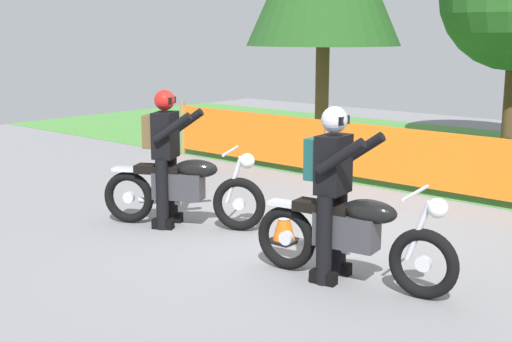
{
  "coord_description": "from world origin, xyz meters",
  "views": [
    {
      "loc": [
        4.63,
        -6.36,
        2.36
      ],
      "look_at": [
        -0.11,
        -1.02,
        0.9
      ],
      "focal_mm": 47.52,
      "sensor_mm": 36.0,
      "label": 1
    }
  ],
  "objects_px": {
    "motorcycle_trailing": "(184,189)",
    "rider_lead": "(332,184)",
    "motorcycle_lead": "(353,235)",
    "traffic_cone": "(284,220)",
    "rider_trailing": "(165,150)"
  },
  "relations": [
    {
      "from": "motorcycle_trailing",
      "to": "rider_lead",
      "type": "bearing_deg",
      "value": -34.54
    },
    {
      "from": "motorcycle_lead",
      "to": "motorcycle_trailing",
      "type": "distance_m",
      "value": 2.65
    },
    {
      "from": "rider_lead",
      "to": "traffic_cone",
      "type": "xyz_separation_m",
      "value": [
        -1.08,
        0.61,
        -0.69
      ]
    },
    {
      "from": "motorcycle_lead",
      "to": "traffic_cone",
      "type": "height_order",
      "value": "motorcycle_lead"
    },
    {
      "from": "motorcycle_trailing",
      "to": "traffic_cone",
      "type": "relative_size",
      "value": 3.6
    },
    {
      "from": "motorcycle_lead",
      "to": "motorcycle_trailing",
      "type": "xyz_separation_m",
      "value": [
        -2.64,
        0.25,
        0.0
      ]
    },
    {
      "from": "rider_lead",
      "to": "traffic_cone",
      "type": "relative_size",
      "value": 3.19
    },
    {
      "from": "motorcycle_trailing",
      "to": "rider_trailing",
      "type": "height_order",
      "value": "rider_trailing"
    },
    {
      "from": "motorcycle_lead",
      "to": "rider_trailing",
      "type": "distance_m",
      "value": 2.88
    },
    {
      "from": "motorcycle_trailing",
      "to": "traffic_cone",
      "type": "xyz_separation_m",
      "value": [
        1.33,
        0.33,
        -0.22
      ]
    },
    {
      "from": "rider_trailing",
      "to": "traffic_cone",
      "type": "xyz_separation_m",
      "value": [
        1.53,
        0.44,
        -0.69
      ]
    },
    {
      "from": "rider_lead",
      "to": "motorcycle_lead",
      "type": "bearing_deg",
      "value": 0.51
    },
    {
      "from": "motorcycle_trailing",
      "to": "traffic_cone",
      "type": "bearing_deg",
      "value": -13.94
    },
    {
      "from": "traffic_cone",
      "to": "motorcycle_trailing",
      "type": "bearing_deg",
      "value": -166.17
    },
    {
      "from": "rider_lead",
      "to": "rider_trailing",
      "type": "relative_size",
      "value": 1.0
    }
  ]
}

